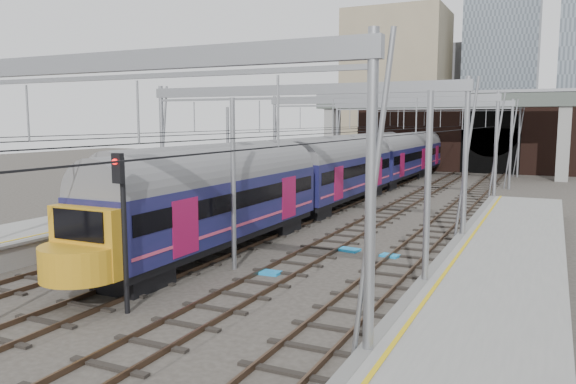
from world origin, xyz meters
The scene contains 14 objects.
ground centered at (0.00, 0.00, 0.00)m, with size 160.00×160.00×0.00m, color #38332D.
platform_left centered at (-10.18, 2.50, 0.55)m, with size 4.32×55.00×1.12m.
platform_right centered at (10.18, -1.50, 0.55)m, with size 4.32×47.00×1.12m.
tracks centered at (0.00, 15.00, 0.02)m, with size 14.40×80.00×0.22m.
overhead_line centered at (0.00, 21.49, 6.57)m, with size 16.80×80.00×8.00m.
retaining_wall centered at (1.40, 51.93, 4.33)m, with size 28.00×2.75×9.00m.
overbridge centered at (0.00, 46.00, 7.27)m, with size 28.00×3.00×9.25m.
city_skyline centered at (2.73, 70.48, 17.09)m, with size 37.50×27.50×60.00m.
train_main centered at (-2.00, 28.61, 2.52)m, with size 2.85×65.83×4.88m.
train_second centered at (-6.00, 24.71, 2.47)m, with size 2.78×48.21×4.79m.
signal_near_centre centered at (-0.34, -4.13, 3.20)m, with size 0.37×0.48×5.11m.
equip_cover_a centered at (1.64, 1.97, 0.05)m, with size 0.89×0.63×0.10m, color #1C8DD4.
equip_cover_b centered at (3.21, 7.14, 0.06)m, with size 0.96×0.67×0.11m, color #1C8DD4.
equip_cover_c centered at (5.24, 6.86, 0.05)m, with size 0.82×0.58×0.10m, color #1C8DD4.
Camera 1 is at (11.67, -17.44, 6.09)m, focal length 35.00 mm.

